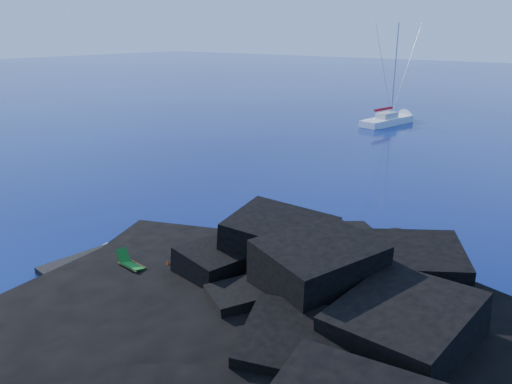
% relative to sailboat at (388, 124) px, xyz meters
% --- Properties ---
extents(ground, '(400.00, 400.00, 0.00)m').
position_rel_sailboat_xyz_m(ground, '(3.23, -50.44, 0.00)').
color(ground, '#04053B').
rests_on(ground, ground).
extents(headland, '(24.00, 24.00, 3.60)m').
position_rel_sailboat_xyz_m(headland, '(16.23, -47.44, 0.00)').
color(headland, black).
rests_on(headland, ground).
extents(beach, '(9.08, 6.86, 0.70)m').
position_rel_sailboat_xyz_m(beach, '(7.73, -49.94, 0.00)').
color(beach, black).
rests_on(beach, ground).
extents(surf_foam, '(10.00, 8.00, 0.06)m').
position_rel_sailboat_xyz_m(surf_foam, '(8.23, -45.44, 0.00)').
color(surf_foam, white).
rests_on(surf_foam, ground).
extents(sailboat, '(4.79, 12.83, 13.18)m').
position_rel_sailboat_xyz_m(sailboat, '(0.00, 0.00, 0.00)').
color(sailboat, white).
rests_on(sailboat, ground).
extents(deck_chair, '(1.72, 0.84, 1.16)m').
position_rel_sailboat_xyz_m(deck_chair, '(7.64, -49.63, 0.93)').
color(deck_chair, '#186D1D').
rests_on(deck_chair, beach).
extents(towel, '(2.16, 1.42, 0.05)m').
position_rel_sailboat_xyz_m(towel, '(6.74, -48.41, 0.38)').
color(towel, white).
rests_on(towel, beach).
extents(sunbather, '(1.69, 0.81, 0.22)m').
position_rel_sailboat_xyz_m(sunbather, '(6.74, -48.41, 0.51)').
color(sunbather, tan).
rests_on(sunbather, towel).
extents(marker_cone, '(0.37, 0.37, 0.54)m').
position_rel_sailboat_xyz_m(marker_cone, '(8.89, -48.30, 0.62)').
color(marker_cone, red).
rests_on(marker_cone, beach).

